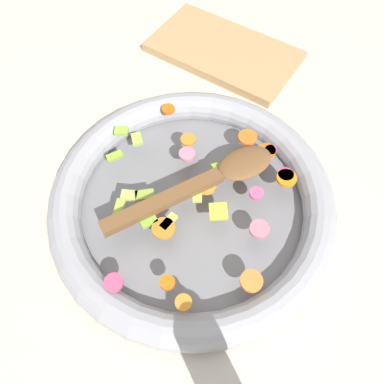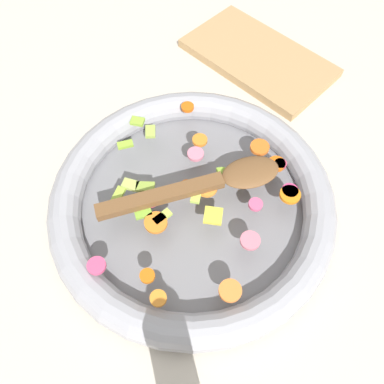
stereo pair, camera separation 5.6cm
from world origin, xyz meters
The scene contains 5 objects.
ground_plane centered at (0.00, 0.00, 0.00)m, with size 4.00×4.00×0.00m, color beige.
skillet centered at (0.00, 0.00, 0.02)m, with size 0.45×0.45×0.05m.
chopped_vegetables centered at (0.01, 0.01, 0.05)m, with size 0.34×0.35×0.01m.
wooden_spoon centered at (0.01, 0.03, 0.06)m, with size 0.17×0.27×0.01m.
cutting_board centered at (-0.15, 0.34, 0.01)m, with size 0.30×0.17×0.02m.
Camera 2 is at (0.20, -0.20, 0.54)m, focal length 35.00 mm.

